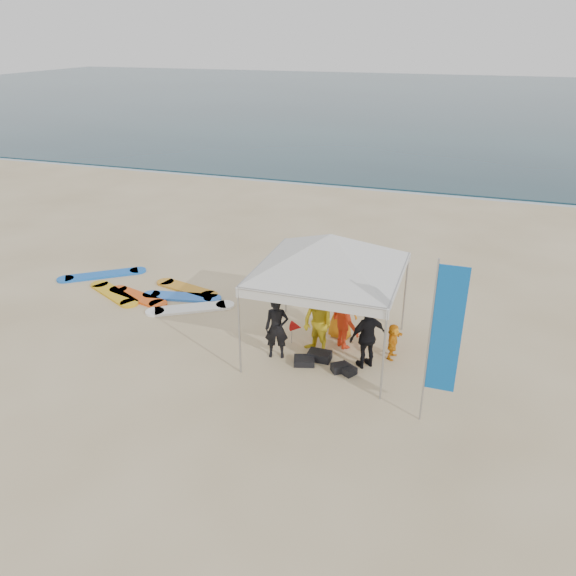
# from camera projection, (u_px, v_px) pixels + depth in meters

# --- Properties ---
(ground) EXTENTS (120.00, 120.00, 0.00)m
(ground) POSITION_uv_depth(u_px,v_px,m) (260.00, 380.00, 13.03)
(ground) COLOR beige
(ground) RESTS_ON ground
(ocean) EXTENTS (160.00, 84.00, 0.08)m
(ocean) POSITION_uv_depth(u_px,v_px,m) (448.00, 100.00, 64.67)
(ocean) COLOR #0C2633
(ocean) RESTS_ON ground
(shoreline_foam) EXTENTS (160.00, 1.20, 0.01)m
(shoreline_foam) POSITION_uv_depth(u_px,v_px,m) (388.00, 189.00, 28.70)
(shoreline_foam) COLOR silver
(shoreline_foam) RESTS_ON ground
(person_black_a) EXTENTS (0.66, 0.52, 1.59)m
(person_black_a) POSITION_uv_depth(u_px,v_px,m) (277.00, 328.00, 13.67)
(person_black_a) COLOR black
(person_black_a) RESTS_ON ground
(person_yellow) EXTENTS (1.05, 0.98, 1.71)m
(person_yellow) POSITION_uv_depth(u_px,v_px,m) (318.00, 324.00, 13.75)
(person_yellow) COLOR yellow
(person_yellow) RESTS_ON ground
(person_orange_a) EXTENTS (1.17, 1.14, 1.61)m
(person_orange_a) POSITION_uv_depth(u_px,v_px,m) (345.00, 319.00, 14.09)
(person_orange_a) COLOR red
(person_orange_a) RESTS_ON ground
(person_black_b) EXTENTS (0.97, 0.93, 1.62)m
(person_black_b) POSITION_uv_depth(u_px,v_px,m) (368.00, 337.00, 13.25)
(person_black_b) COLOR black
(person_black_b) RESTS_ON ground
(person_orange_b) EXTENTS (0.88, 0.63, 1.70)m
(person_orange_b) POSITION_uv_depth(u_px,v_px,m) (341.00, 308.00, 14.54)
(person_orange_b) COLOR orange
(person_orange_b) RESTS_ON ground
(person_seated) EXTENTS (0.39, 0.88, 0.92)m
(person_seated) POSITION_uv_depth(u_px,v_px,m) (393.00, 341.00, 13.74)
(person_seated) COLOR orange
(person_seated) RESTS_ON ground
(canopy_tent) EXTENTS (4.70, 4.70, 3.55)m
(canopy_tent) POSITION_uv_depth(u_px,v_px,m) (330.00, 234.00, 13.00)
(canopy_tent) COLOR #A5A5A8
(canopy_tent) RESTS_ON ground
(feather_flag) EXTENTS (0.61, 0.04, 3.61)m
(feather_flag) POSITION_uv_depth(u_px,v_px,m) (445.00, 332.00, 10.76)
(feather_flag) COLOR #A5A5A8
(feather_flag) RESTS_ON ground
(marker_pennant) EXTENTS (0.28, 0.28, 0.64)m
(marker_pennant) POSITION_uv_depth(u_px,v_px,m) (296.00, 327.00, 14.35)
(marker_pennant) COLOR #A5A5A8
(marker_pennant) RESTS_ON ground
(gear_pile) EXTENTS (1.63, 0.78, 0.22)m
(gear_pile) POSITION_uv_depth(u_px,v_px,m) (324.00, 362.00, 13.58)
(gear_pile) COLOR black
(gear_pile) RESTS_ON ground
(surfboard_spread) EXTENTS (6.01, 2.94, 0.07)m
(surfboard_spread) POSITION_uv_depth(u_px,v_px,m) (150.00, 292.00, 17.32)
(surfboard_spread) COLOR white
(surfboard_spread) RESTS_ON ground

